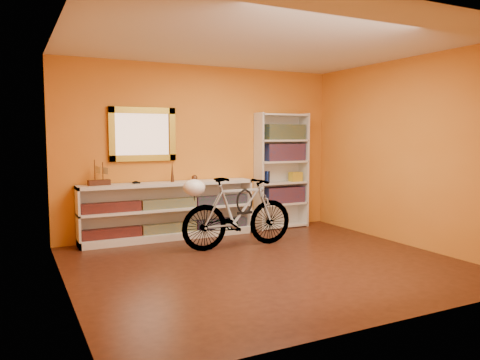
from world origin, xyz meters
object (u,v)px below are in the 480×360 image
console_unit (169,211)px  bicycle (238,212)px  helmet (194,188)px  bookcase (282,171)px

console_unit → bicycle: (0.68, -0.93, 0.06)m
helmet → bicycle: bearing=-0.9°
bookcase → helmet: (-1.91, -0.95, -0.09)m
console_unit → helmet: bearing=-86.9°
bookcase → helmet: bookcase is taller
console_unit → helmet: (0.05, -0.92, 0.43)m
console_unit → bookcase: size_ratio=1.37×
helmet → console_unit: bearing=93.1°
console_unit → bookcase: (1.96, 0.03, 0.52)m
console_unit → bicycle: bearing=-53.7°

